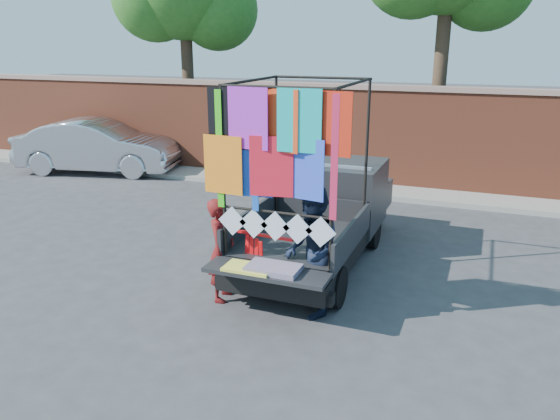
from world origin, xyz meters
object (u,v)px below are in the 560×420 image
(man, at_px, (311,252))
(woman, at_px, (221,250))
(pickup_truck, at_px, (326,211))
(sedan, at_px, (98,146))

(man, bearing_deg, woman, -111.86)
(woman, relative_size, man, 0.84)
(pickup_truck, relative_size, sedan, 1.09)
(sedan, xyz_separation_m, woman, (7.04, -6.02, 0.01))
(sedan, height_order, woman, woman)
(pickup_truck, relative_size, man, 2.71)
(sedan, bearing_deg, pickup_truck, -128.06)
(man, bearing_deg, sedan, -148.64)
(sedan, relative_size, man, 2.50)
(sedan, bearing_deg, woman, -143.50)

